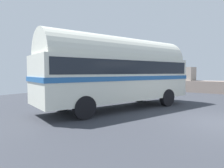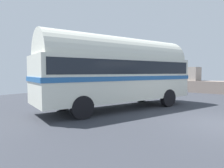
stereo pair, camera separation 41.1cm
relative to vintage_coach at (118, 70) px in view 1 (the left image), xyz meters
name	(u,v)px [view 1 (the left image)]	position (x,y,z in m)	size (l,w,h in m)	color
vintage_coach	(118,70)	(0.00, 0.00, 0.00)	(5.01, 8.90, 3.70)	black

